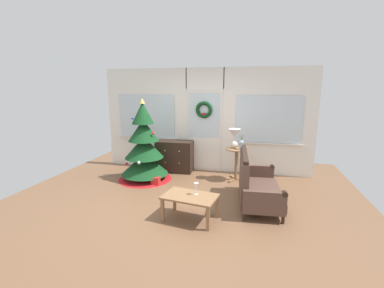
% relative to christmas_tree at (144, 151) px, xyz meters
% --- Properties ---
extents(ground_plane, '(6.76, 6.76, 0.00)m').
position_rel_christmas_tree_xyz_m(ground_plane, '(1.20, -1.07, -0.66)').
color(ground_plane, brown).
extents(back_wall_with_door, '(5.20, 0.19, 2.55)m').
position_rel_christmas_tree_xyz_m(back_wall_with_door, '(1.20, 1.01, 0.62)').
color(back_wall_with_door, white).
rests_on(back_wall_with_door, ground).
extents(christmas_tree, '(1.23, 1.23, 1.86)m').
position_rel_christmas_tree_xyz_m(christmas_tree, '(0.00, 0.00, 0.00)').
color(christmas_tree, '#4C331E').
rests_on(christmas_tree, ground).
extents(dresser_cabinet, '(0.91, 0.46, 0.78)m').
position_rel_christmas_tree_xyz_m(dresser_cabinet, '(0.50, 0.72, -0.27)').
color(dresser_cabinet, black).
rests_on(dresser_cabinet, ground).
extents(settee_sofa, '(0.83, 1.56, 0.96)m').
position_rel_christmas_tree_xyz_m(settee_sofa, '(2.46, -0.77, -0.28)').
color(settee_sofa, black).
rests_on(settee_sofa, ground).
extents(side_table, '(0.50, 0.48, 0.74)m').
position_rel_christmas_tree_xyz_m(side_table, '(2.05, 0.43, -0.14)').
color(side_table, '#8E6642').
rests_on(side_table, ground).
extents(table_lamp, '(0.28, 0.28, 0.44)m').
position_rel_christmas_tree_xyz_m(table_lamp, '(1.99, 0.47, 0.36)').
color(table_lamp, silver).
rests_on(table_lamp, side_table).
extents(flower_vase, '(0.11, 0.10, 0.35)m').
position_rel_christmas_tree_xyz_m(flower_vase, '(2.15, 0.37, 0.19)').
color(flower_vase, '#99ADBC').
rests_on(flower_vase, side_table).
extents(coffee_table, '(0.91, 0.65, 0.41)m').
position_rel_christmas_tree_xyz_m(coffee_table, '(1.48, -1.63, -0.31)').
color(coffee_table, '#8E6642').
rests_on(coffee_table, ground).
extents(wine_glass, '(0.08, 0.08, 0.20)m').
position_rel_christmas_tree_xyz_m(wine_glass, '(1.57, -1.56, -0.11)').
color(wine_glass, silver).
rests_on(wine_glass, coffee_table).
extents(gift_box, '(0.17, 0.16, 0.17)m').
position_rel_christmas_tree_xyz_m(gift_box, '(0.37, -0.29, -0.57)').
color(gift_box, red).
rests_on(gift_box, ground).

